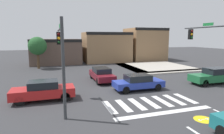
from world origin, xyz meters
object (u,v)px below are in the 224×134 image
Objects in this scene: car_blue at (138,82)px; car_red at (43,91)px; traffic_signal_southwest at (61,49)px; car_green at (213,76)px; car_maroon at (102,74)px; traffic_signal_southeast at (211,44)px; roadside_tree at (37,46)px.

car_red is at bearing 3.34° from car_blue.
traffic_signal_southwest reaches higher than car_blue.
car_green is 1.05× the size of car_blue.
traffic_signal_southwest is 1.30× the size of car_blue.
car_green is at bearing -81.63° from traffic_signal_southwest.
car_maroon is (4.48, 6.87, -3.16)m from traffic_signal_southwest.
car_green is 16.23m from car_red.
traffic_signal_southwest is 3.93m from car_red.
car_red reaches higher than car_blue.
traffic_signal_southwest reaches higher than car_red.
traffic_signal_southwest reaches higher than car_green.
traffic_signal_southwest is 1.23× the size of car_green.
car_green is 11.46m from car_maroon.
car_red is (-13.26, 2.07, -3.39)m from traffic_signal_southeast.
car_maroon is 0.99× the size of roadside_tree.
car_green is 1.00× the size of car_maroon.
car_green is 23.40m from roadside_tree.
car_blue is 0.94× the size of roadside_tree.
traffic_signal_southeast is 6.80m from car_blue.
roadside_tree is at bearing -85.75° from car_red.
car_green is at bearing 178.31° from car_blue.
traffic_signal_southeast reaches higher than traffic_signal_southwest.
traffic_signal_southeast is 1.35× the size of car_red.
car_green reaches higher than car_blue.
traffic_signal_southeast is 5.02m from car_green.
traffic_signal_southwest is 8.79m from car_maroon.
car_red is (-7.97, -0.46, 0.06)m from car_blue.
car_green is (2.97, 2.29, -3.33)m from traffic_signal_southeast.
car_blue is (-8.26, 0.24, -0.11)m from car_green.
car_maroon is (-2.20, 4.42, 0.04)m from car_blue.
traffic_signal_southwest is at bearing 8.37° from car_green.
traffic_signal_southeast is 10.78m from car_maroon.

